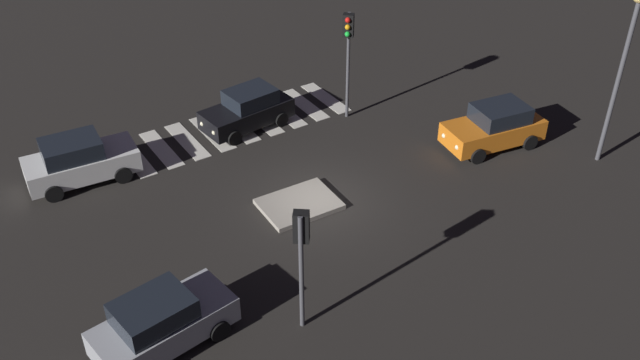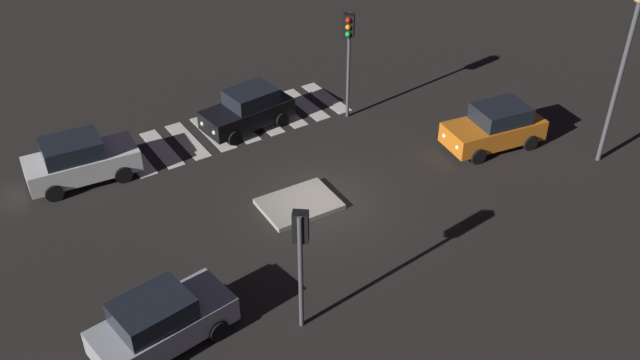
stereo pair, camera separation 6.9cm
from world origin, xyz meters
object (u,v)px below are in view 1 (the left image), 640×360
Objects in this scene: street_lamp at (627,46)px; traffic_light_south at (348,41)px; car_silver at (162,323)px; traffic_light_north at (301,242)px; car_orange at (494,127)px; car_black at (248,110)px; car_white at (79,161)px; traffic_island at (299,204)px.

traffic_light_south is at bearing -51.60° from street_lamp.
traffic_light_north is at bearing -28.23° from car_silver.
car_black is at bearing -32.34° from car_orange.
street_lamp is (-17.68, 9.76, 3.97)m from car_white.
traffic_island is at bearing 19.70° from car_silver.
car_silver is 4.59m from traffic_light_north.
street_lamp is (-2.80, 3.07, 3.98)m from car_orange.
traffic_island is at bearing -18.29° from street_lamp.
traffic_light_north is (11.74, 4.14, 2.18)m from car_orange.
car_orange reaches higher than car_silver.
car_silver is at bearing -1.01° from street_lamp.
car_orange is 1.01× the size of car_silver.
car_white is 9.46m from car_silver.
traffic_island is 0.65× the size of car_orange.
traffic_island is 0.66× the size of car_silver.
car_white is 0.61× the size of street_lamp.
car_orange is at bearing -32.61° from traffic_light_north.
car_white is (7.20, 0.09, 0.05)m from car_black.
car_black is 0.95× the size of car_silver.
traffic_island is 0.69× the size of car_black.
traffic_light_north reaches higher than car_white.
car_black is at bearing 17.57° from traffic_light_north.
traffic_island is 7.60m from car_silver.
traffic_island is 0.66× the size of car_white.
traffic_island is at bearing -39.49° from car_white.
car_silver is 0.89× the size of traffic_light_south.
traffic_light_south is 1.18× the size of traffic_light_north.
traffic_light_north is (-3.14, 10.83, 2.17)m from car_white.
car_white is at bearing -54.35° from traffic_light_south.
car_orange is 15.77m from car_silver.
car_white is 11.60m from traffic_light_south.
car_white is (14.89, -6.69, 0.01)m from car_orange.
car_white is 20.59m from street_lamp.
traffic_light_south is at bearing -2.98° from car_white.
traffic_island is 0.40× the size of street_lamp.
traffic_light_south is at bearing -2.87° from traffic_light_north.
traffic_light_north is at bearing 4.19° from street_lamp.
traffic_light_south is at bearing -45.06° from car_orange.
traffic_light_north is at bearing 28.50° from car_orange.
car_orange is at bearing 1.96° from car_silver.
car_orange is 12.64m from traffic_light_north.
street_lamp is at bearing 81.94° from traffic_light_south.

